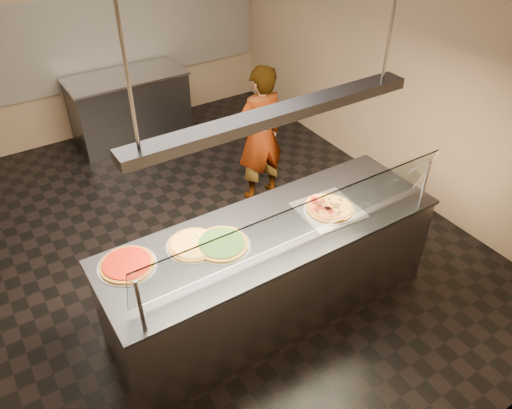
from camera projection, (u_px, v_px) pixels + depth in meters
ground at (203, 240)px, 5.39m from camera, size 5.00×6.00×0.02m
wall_back at (89, 26)px, 6.52m from camera, size 5.00×0.02×3.00m
wall_front at (469, 343)px, 2.45m from camera, size 5.00×0.02×3.00m
wall_right at (394, 59)px, 5.57m from camera, size 0.02×6.00×3.00m
tile_band at (93, 42)px, 6.62m from camera, size 4.90×0.02×1.20m
serving_counter at (272, 270)px, 4.34m from camera, size 2.90×0.94×0.93m
sneeze_guard at (300, 222)px, 3.65m from camera, size 2.66×0.18×0.54m
perforated_tray at (329, 210)px, 4.26m from camera, size 0.53×0.53×0.01m
half_pizza_pepperoni at (320, 211)px, 4.20m from camera, size 0.24×0.42×0.05m
half_pizza_sausage at (338, 204)px, 4.29m from camera, size 0.23×0.42×0.04m
pizza_spinach at (221, 244)px, 3.89m from camera, size 0.45×0.45×0.03m
pizza_cheese at (193, 244)px, 3.89m from camera, size 0.42×0.42×0.03m
pizza_tomato at (127, 264)px, 3.70m from camera, size 0.44×0.44×0.03m
pizza_spatula at (203, 235)px, 3.96m from camera, size 0.19×0.23×0.02m
prep_table at (130, 107)px, 6.93m from camera, size 1.58×0.74×0.93m
worker at (260, 135)px, 5.57m from camera, size 0.60×0.40×1.62m
heat_lamp_housing at (276, 115)px, 3.45m from camera, size 2.30×0.18×0.08m
lamp_rod_left at (126, 68)px, 2.70m from camera, size 0.02×0.02×1.01m
lamp_rod_right at (393, 12)px, 3.56m from camera, size 0.02×0.02×1.01m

